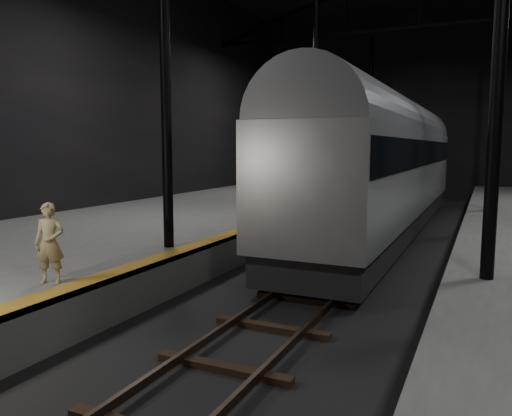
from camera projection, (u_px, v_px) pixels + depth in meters
The scene contains 6 objects.
ground at pixel (349, 266), 15.25m from camera, with size 44.00×44.00×0.00m, color black.
platform_left at pixel (148, 232), 18.33m from camera, with size 9.00×43.80×1.00m, color #535350.
tactile_strip at pixel (253, 226), 16.49m from camera, with size 0.50×43.80×0.01m, color #91651A.
track at pixel (349, 263), 15.24m from camera, with size 2.40×43.00×0.24m.
train at pixel (387, 160), 20.14m from camera, with size 3.12×20.82×5.57m.
woman at pixel (50, 243), 9.51m from camera, with size 0.57×0.37×1.56m, color tan.
Camera 1 is at (3.72, -14.73, 3.60)m, focal length 35.00 mm.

